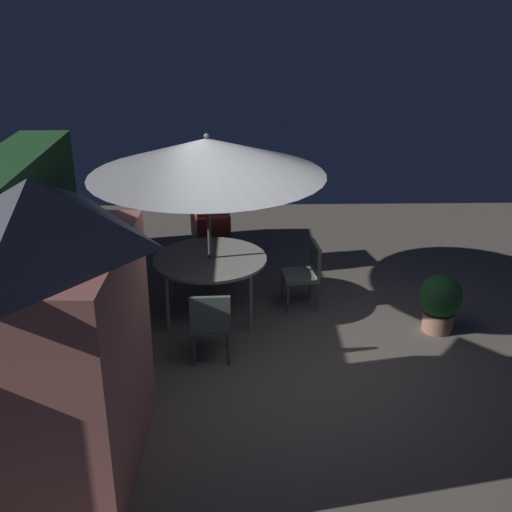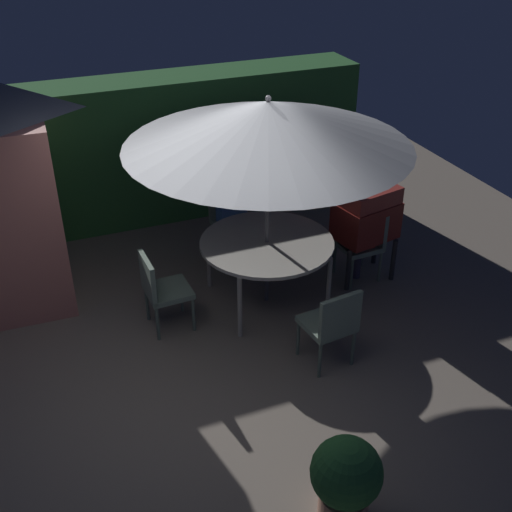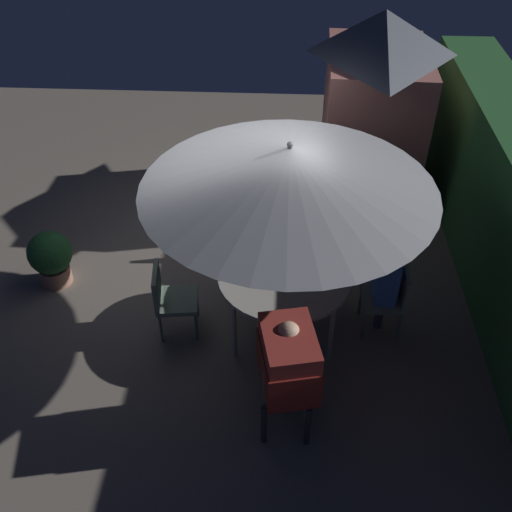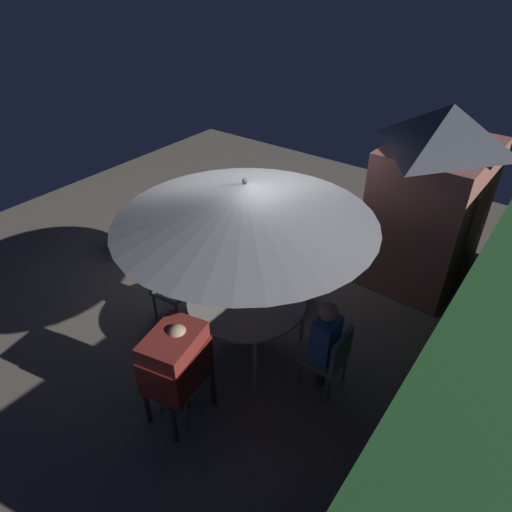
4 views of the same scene
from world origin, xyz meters
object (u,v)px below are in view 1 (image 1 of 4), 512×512
Objects in this scene: garden_shed at (49,333)px; person_in_red at (211,226)px; patio_umbrella at (207,157)px; chair_far_side at (119,277)px; chair_near_shed at (211,240)px; person_in_blue at (124,259)px; chair_toward_hedge at (211,322)px; chair_toward_house at (306,271)px; bbq_grill at (210,220)px; potted_plant_by_shed at (440,301)px; patio_table at (210,261)px.

garden_shed is 2.17× the size of person_in_red.
patio_umbrella reaches higher than chair_far_side.
patio_umbrella is 2.36× the size of person_in_red.
chair_near_shed is 1.76m from chair_far_side.
patio_umbrella reaches higher than person_in_blue.
chair_toward_house is at bearing -41.42° from chair_toward_hedge.
bbq_grill is at bearing -15.06° from garden_shed.
potted_plant_by_shed is (-0.57, -4.13, -0.11)m from chair_far_side.
chair_toward_house is at bearing -130.77° from chair_near_shed.
garden_shed reaches higher than chair_toward_hedge.
potted_plant_by_shed is (-0.58, -2.92, -0.32)m from patio_table.
chair_near_shed is 1.19× the size of potted_plant_by_shed.
chair_toward_hedge and chair_toward_house have the same top height.
patio_umbrella is 3.31× the size of chair_toward_hedge.
chair_toward_hedge reaches higher than patio_table.
patio_table is 1.67× the size of chair_toward_hedge.
person_in_blue is (-1.23, 1.08, 0.00)m from person_in_red.
chair_toward_house is 0.71× the size of person_in_red.
patio_umbrella is at bearing -177.61° from bbq_grill.
bbq_grill reaches higher than chair_far_side.
patio_umbrella is 3.94× the size of potted_plant_by_shed.
chair_near_shed is at bearing 2.10° from person_in_red.
patio_umbrella reaches higher than person_in_red.
patio_umbrella is (2.99, -1.21, 0.75)m from garden_shed.
chair_toward_hedge is 2.49m from person_in_red.
patio_umbrella is at bearing -177.90° from chair_near_shed.
person_in_red is at bearing -41.24° from person_in_blue.
garden_shed is 3.04m from person_in_blue.
chair_near_shed reaches higher than potted_plant_by_shed.
person_in_red is at bearing 2.10° from patio_table.
bbq_grill reaches higher than chair_toward_hedge.
garden_shed reaches higher than chair_toward_house.
bbq_grill reaches higher than chair_near_shed.
bbq_grill is 1.78m from chair_far_side.
person_in_blue is at bearing 90.56° from patio_table.
chair_toward_hedge reaches higher than potted_plant_by_shed.
chair_toward_house reaches higher than patio_table.
patio_table is 1.19× the size of person_in_red.
chair_toward_hedge is (1.74, -1.26, -0.87)m from garden_shed.
chair_toward_hedge is at bearing 103.08° from potted_plant_by_shed.
garden_shed reaches higher than person_in_red.
patio_table is at bearing -21.97° from garden_shed.
garden_shed is at bearing -179.94° from chair_far_side.
chair_toward_house reaches higher than potted_plant_by_shed.
garden_shed is at bearing 120.28° from potted_plant_by_shed.
chair_toward_hedge is at bearing -134.36° from chair_far_side.
patio_umbrella is 2.08m from chair_near_shed.
person_in_red is at bearing 2.10° from patio_umbrella.
potted_plant_by_shed is (-0.58, -2.92, -1.73)m from patio_umbrella.
garden_shed is 1.82× the size of patio_table.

